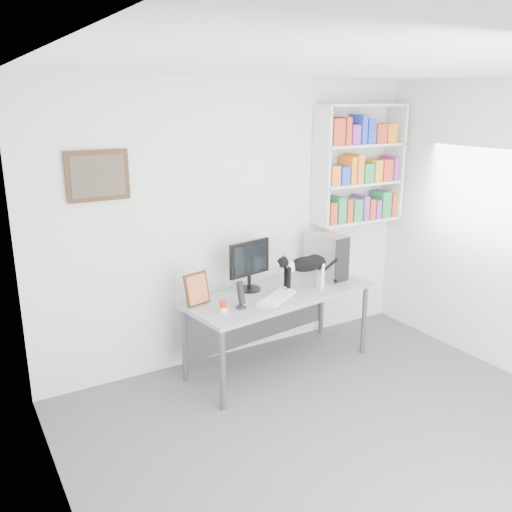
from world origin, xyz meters
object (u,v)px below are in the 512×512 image
object	(u,v)px
desk	(279,330)
soup_can	(223,307)
speaker	(241,294)
keyboard	(277,298)
monitor	(249,265)
pc_tower	(326,255)
leaning_print	(197,288)
bookshelf	(360,164)
cat	(306,273)

from	to	relation	value
desk	soup_can	xyz separation A→B (m)	(-0.68, -0.18, 0.43)
speaker	keyboard	bearing A→B (deg)	-24.77
keyboard	monitor	bearing A→B (deg)	72.08
soup_can	desk	bearing A→B (deg)	14.97
pc_tower	speaker	distance (m)	1.21
pc_tower	soup_can	size ratio (longest dim) A/B	4.54
soup_can	keyboard	bearing A→B (deg)	3.13
pc_tower	leaning_print	distance (m)	1.46
speaker	leaning_print	distance (m)	0.40
bookshelf	leaning_print	distance (m)	2.24
desk	soup_can	world-z (taller)	soup_can
bookshelf	speaker	bearing A→B (deg)	-162.99
bookshelf	pc_tower	bearing A→B (deg)	-159.71
speaker	cat	world-z (taller)	cat
monitor	keyboard	size ratio (longest dim) A/B	1.06
keyboard	soup_can	world-z (taller)	soup_can
bookshelf	desk	bearing A→B (deg)	-163.29
cat	keyboard	bearing A→B (deg)	-159.72
keyboard	speaker	bearing A→B (deg)	149.52
monitor	keyboard	distance (m)	0.43
bookshelf	keyboard	bearing A→B (deg)	-158.92
desk	keyboard	size ratio (longest dim) A/B	3.97
bookshelf	soup_can	world-z (taller)	bookshelf
desk	speaker	xyz separation A→B (m)	(-0.50, -0.16, 0.50)
speaker	soup_can	bearing A→B (deg)	160.98
pc_tower	leaning_print	size ratio (longest dim) A/B	1.52
pc_tower	soup_can	xyz separation A→B (m)	(-1.34, -0.34, -0.18)
pc_tower	keyboard	bearing A→B (deg)	-164.39
pc_tower	soup_can	bearing A→B (deg)	-171.75
speaker	pc_tower	bearing A→B (deg)	-10.65
pc_tower	leaning_print	bearing A→B (deg)	175.98
pc_tower	soup_can	world-z (taller)	pc_tower
soup_can	cat	world-z (taller)	cat
keyboard	speaker	size ratio (longest dim) A/B	1.87
speaker	soup_can	xyz separation A→B (m)	(-0.18, -0.02, -0.07)
monitor	pc_tower	xyz separation A→B (m)	(0.87, -0.04, -0.02)
desk	pc_tower	size ratio (longest dim) A/B	4.04
keyboard	speaker	world-z (taller)	speaker
monitor	keyboard	xyz separation A→B (m)	(0.09, -0.35, -0.23)
speaker	leaning_print	size ratio (longest dim) A/B	0.83
monitor	cat	xyz separation A→B (m)	(0.45, -0.28, -0.07)
bookshelf	soup_can	xyz separation A→B (m)	(-1.90, -0.55, -1.04)
monitor	speaker	size ratio (longest dim) A/B	1.99
monitor	desk	bearing A→B (deg)	-54.66
cat	bookshelf	bearing A→B (deg)	33.22
speaker	leaning_print	xyz separation A→B (m)	(-0.29, 0.27, 0.03)
pc_tower	leaning_print	xyz separation A→B (m)	(-1.45, -0.05, -0.08)
bookshelf	speaker	size ratio (longest dim) A/B	5.03
leaning_print	cat	bearing A→B (deg)	-23.78
desk	keyboard	distance (m)	0.45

